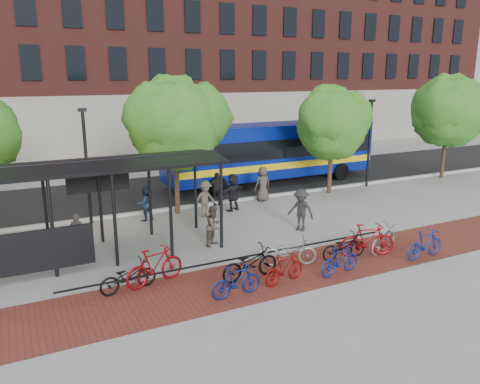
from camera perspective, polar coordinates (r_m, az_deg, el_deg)
name	(u,v)px	position (r m, az deg, el deg)	size (l,w,h in m)	color
ground	(265,223)	(21.11, 3.12, -3.85)	(160.00, 160.00, 0.00)	#9E9E99
asphalt_street	(200,186)	(28.08, -4.95, 0.69)	(160.00, 8.00, 0.01)	black
curb	(228,201)	(24.50, -1.50, -1.13)	(160.00, 0.25, 0.12)	#B7B7B2
brick_strip	(287,272)	(16.14, 5.73, -9.73)	(24.00, 3.00, 0.01)	maroon
bike_rack_rail	(241,270)	(16.27, 0.08, -9.47)	(12.00, 0.05, 0.95)	black
building_brick	(225,37)	(47.93, -1.90, 18.32)	(55.00, 14.00, 20.00)	maroon
bus_shelter	(71,178)	(17.41, -19.88, 1.63)	(10.60, 3.07, 3.60)	black
tree_b	(176,120)	(22.04, -7.77, 8.67)	(5.15, 4.20, 6.47)	#382619
tree_c	(333,121)	(26.38, 11.27, 8.53)	(4.66, 3.80, 5.92)	#382619
tree_d	(449,108)	(32.63, 24.13, 9.34)	(5.39, 4.40, 6.55)	#382619
lamp_post_left	(87,163)	(21.57, -18.20, 3.37)	(0.35, 0.20, 5.12)	black
lamp_post_right	(369,141)	(28.57, 15.50, 6.06)	(0.35, 0.20, 5.12)	black
bus	(271,149)	(28.77, 3.82, 5.24)	(13.41, 3.33, 3.61)	#07198B
bike_0	(128,276)	(15.02, -13.48, -9.97)	(0.64, 1.83, 0.96)	black
bike_1	(155,266)	(15.25, -10.35, -8.88)	(0.58, 2.05, 1.23)	maroon
bike_3	(236,281)	(14.27, -0.45, -10.79)	(0.47, 1.66, 1.00)	navy
bike_4	(250,263)	(15.40, 1.22, -8.69)	(0.72, 2.06, 1.08)	black
bike_5	(284,269)	(15.19, 5.42, -9.31)	(0.46, 1.62, 0.97)	maroon
bike_6	(290,252)	(16.56, 6.07, -7.23)	(0.67, 1.92, 1.01)	gray
bike_7	(340,260)	(16.09, 12.07, -8.12)	(0.48, 1.69, 1.02)	navy
bike_8	(344,247)	(17.43, 12.55, -6.50)	(0.63, 1.80, 0.94)	black
bike_9	(367,240)	(17.83, 15.23, -5.66)	(0.59, 2.08, 1.25)	maroon
bike_10	(383,238)	(18.58, 17.09, -5.39)	(0.67, 1.92, 1.01)	#939395
bike_11	(425,244)	(18.33, 21.63, -5.91)	(0.51, 1.81, 1.09)	navy
pedestrian_1	(78,233)	(18.45, -19.20, -4.78)	(0.57, 0.38, 1.57)	#38312D
pedestrian_2	(145,203)	(21.75, -11.55, -1.34)	(0.79, 0.62, 1.63)	#1F314A
pedestrian_3	(205,199)	(21.79, -4.26, -0.89)	(1.14, 0.65, 1.76)	#51493C
pedestrian_4	(217,189)	(23.84, -2.87, 0.39)	(1.00, 0.42, 1.71)	black
pedestrian_5	(233,192)	(22.84, -0.88, -0.02)	(1.72, 0.55, 1.86)	black
pedestrian_6	(263,184)	(24.63, 2.80, 1.00)	(0.90, 0.58, 1.84)	#463F38
pedestrian_8	(214,226)	(18.24, -3.21, -4.15)	(0.78, 0.60, 1.59)	#4D4239
pedestrian_9	(301,210)	(20.07, 7.42, -2.19)	(1.18, 0.68, 1.83)	#272727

